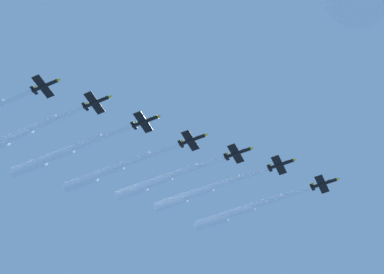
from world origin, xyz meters
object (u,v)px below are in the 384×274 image
jet_lead (239,212)px  jet_starboard_mid (57,155)px  jet_port_mid (108,171)px  jet_starboard_inner (158,181)px  jet_port_inner (198,192)px  jet_port_outer (18,135)px

jet_lead → jet_starboard_mid: jet_starboard_mid is taller
jet_port_mid → jet_starboard_mid: (16.95, -0.66, 1.26)m
jet_starboard_inner → jet_starboard_mid: 33.76m
jet_port_inner → jet_starboard_inner: jet_port_inner is taller
jet_lead → jet_port_outer: 77.57m
jet_port_inner → jet_starboard_inner: (14.92, 1.17, -1.58)m
jet_starboard_inner → jet_port_mid: jet_starboard_inner is taller
jet_lead → jet_port_mid: bearing=1.4°
jet_port_inner → jet_port_outer: size_ratio=1.01×
jet_port_inner → jet_port_mid: 31.80m
jet_starboard_mid → jet_port_outer: size_ratio=1.07×
jet_starboard_inner → jet_port_mid: size_ratio=0.95×
jet_port_inner → jet_starboard_inner: 15.05m
jet_starboard_inner → jet_starboard_mid: jet_starboard_mid is taller
jet_port_mid → jet_starboard_mid: bearing=-2.2°
jet_lead → jet_port_mid: 47.28m
jet_lead → jet_port_mid: jet_lead is taller
jet_lead → jet_port_outer: bearing=2.0°
jet_port_inner → jet_starboard_inner: bearing=4.5°
jet_port_inner → jet_starboard_mid: jet_port_inner is taller
jet_lead → jet_starboard_inner: 30.58m
jet_port_mid → jet_port_outer: jet_port_outer is taller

